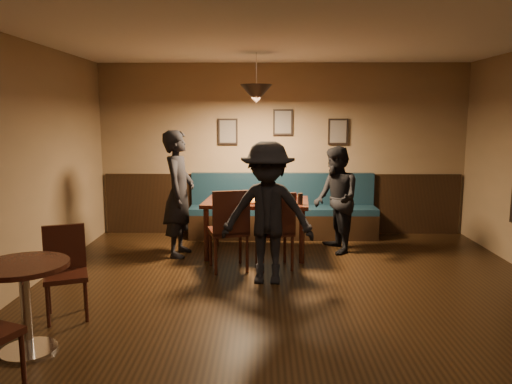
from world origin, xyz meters
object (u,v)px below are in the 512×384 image
at_px(soda_glass, 300,199).
at_px(cafe_table, 26,308).
at_px(dining_table, 256,227).
at_px(chair_near_right, 274,229).
at_px(chair_near_left, 228,229).
at_px(diner_left, 179,194).
at_px(booth_bench, 283,207).
at_px(cafe_chair_far, 66,274).
at_px(diner_front, 268,213).
at_px(tabasco_bottle, 296,197).
at_px(diner_right, 336,200).

height_order(soda_glass, cafe_table, soda_glass).
distance_m(dining_table, chair_near_right, 0.69).
bearing_deg(chair_near_left, diner_left, 123.64).
relative_size(booth_bench, cafe_table, 3.90).
bearing_deg(cafe_chair_far, chair_near_right, -163.22).
xyz_separation_m(diner_front, soda_glass, (0.45, 0.88, 0.02)).
bearing_deg(diner_front, diner_left, 142.70).
distance_m(diner_front, tabasco_bottle, 1.23).
xyz_separation_m(diner_left, diner_right, (2.22, 0.19, -0.11)).
xyz_separation_m(dining_table, chair_near_right, (0.24, -0.64, 0.12)).
bearing_deg(chair_near_right, diner_right, 28.51).
relative_size(dining_table, chair_near_right, 1.43).
height_order(booth_bench, soda_glass, booth_bench).
distance_m(chair_near_left, diner_front, 0.76).
bearing_deg(cafe_table, soda_glass, 47.35).
relative_size(diner_right, cafe_table, 2.00).
relative_size(chair_near_right, diner_left, 0.58).
xyz_separation_m(chair_near_left, diner_left, (-0.73, 0.64, 0.35)).
bearing_deg(cafe_chair_far, soda_glass, -162.65).
bearing_deg(cafe_table, diner_left, 74.91).
bearing_deg(diner_left, tabasco_bottle, -83.64).
distance_m(diner_front, soda_glass, 0.99).
distance_m(dining_table, cafe_chair_far, 2.91).
bearing_deg(soda_glass, diner_right, 38.83).
distance_m(diner_right, tabasco_bottle, 0.61).
xyz_separation_m(chair_near_left, tabasco_bottle, (0.90, 0.67, 0.31)).
bearing_deg(cafe_chair_far, booth_bench, -146.07).
distance_m(booth_bench, soda_glass, 1.37).
xyz_separation_m(chair_near_left, soda_glass, (0.94, 0.39, 0.33)).
bearing_deg(booth_bench, tabasco_bottle, -82.62).
bearing_deg(cafe_table, chair_near_right, 48.12).
bearing_deg(tabasco_bottle, diner_left, -178.88).
bearing_deg(soda_glass, diner_left, 171.57).
height_order(booth_bench, cafe_chair_far, booth_bench).
bearing_deg(booth_bench, diner_left, -144.48).
height_order(chair_near_right, diner_front, diner_front).
distance_m(soda_glass, cafe_chair_far, 3.13).
xyz_separation_m(booth_bench, diner_front, (-0.27, -2.20, 0.33)).
bearing_deg(cafe_table, cafe_chair_far, 85.92).
bearing_deg(diner_left, dining_table, -81.07).
bearing_deg(chair_near_left, diner_front, -60.06).
xyz_separation_m(booth_bench, diner_left, (-1.50, -1.07, 0.38)).
bearing_deg(dining_table, diner_front, -78.73).
relative_size(diner_left, cafe_chair_far, 1.97).
distance_m(diner_left, soda_glass, 1.69).
relative_size(booth_bench, cafe_chair_far, 3.35).
height_order(diner_left, cafe_table, diner_left).
height_order(booth_bench, chair_near_right, chair_near_right).
relative_size(diner_right, cafe_chair_far, 1.72).
distance_m(booth_bench, diner_left, 1.88).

